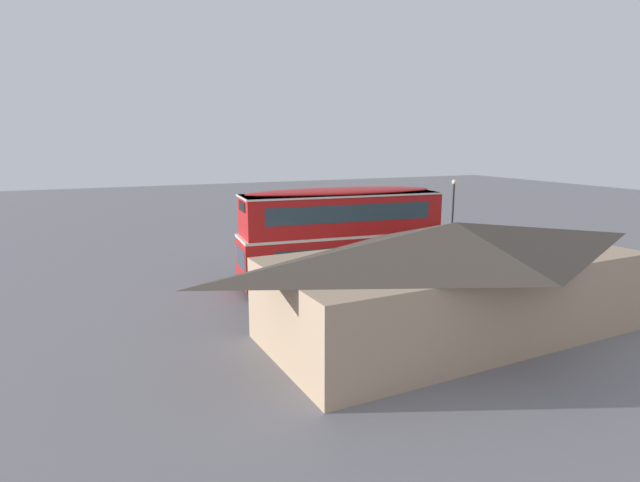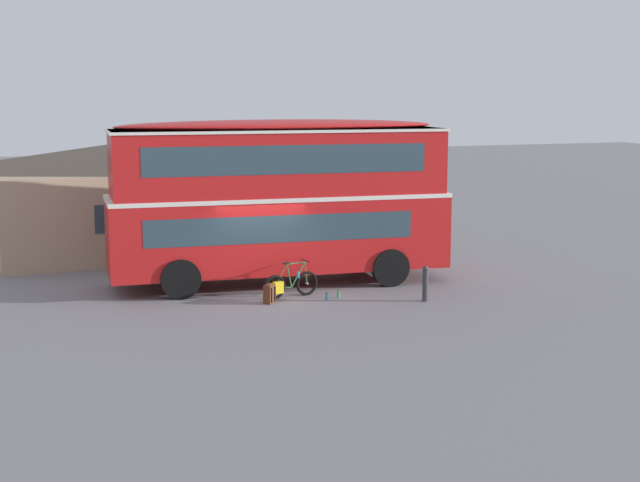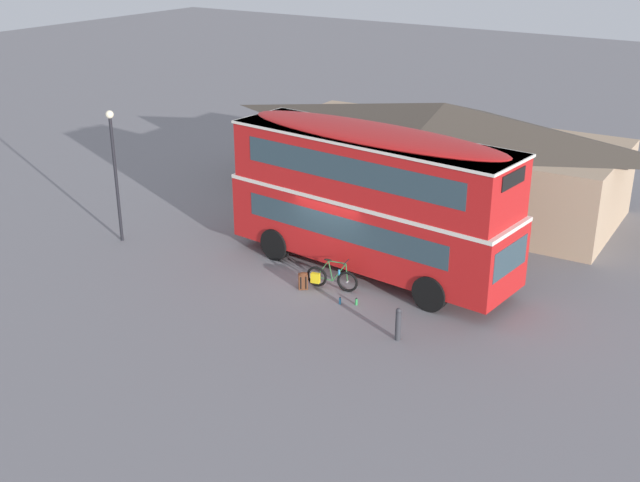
% 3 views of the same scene
% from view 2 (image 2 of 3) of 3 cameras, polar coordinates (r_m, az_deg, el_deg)
% --- Properties ---
extents(ground_plane, '(120.00, 120.00, 0.00)m').
position_cam_2_polar(ground_plane, '(25.66, -3.59, -3.34)').
color(ground_plane, slate).
extents(double_decker_bus, '(9.95, 3.34, 4.79)m').
position_cam_2_polar(double_decker_bus, '(26.67, -2.57, 2.90)').
color(double_decker_bus, black).
rests_on(double_decker_bus, ground).
extents(touring_bicycle, '(1.69, 0.67, 1.00)m').
position_cam_2_polar(touring_bicycle, '(25.19, -1.91, -2.71)').
color(touring_bicycle, black).
rests_on(touring_bicycle, ground).
extents(backpack_on_ground, '(0.36, 0.35, 0.55)m').
position_cam_2_polar(backpack_on_ground, '(24.58, -3.14, -3.22)').
color(backpack_on_ground, '#592D19').
rests_on(backpack_on_ground, ground).
extents(water_bottle_green_metal, '(0.08, 0.08, 0.22)m').
position_cam_2_polar(water_bottle_green_metal, '(25.23, 1.15, -3.30)').
color(water_bottle_green_metal, green).
rests_on(water_bottle_green_metal, ground).
extents(water_bottle_blue_sports, '(0.07, 0.07, 0.23)m').
position_cam_2_polar(water_bottle_blue_sports, '(24.88, 0.40, -3.48)').
color(water_bottle_blue_sports, '#338CBF').
rests_on(water_bottle_blue_sports, ground).
extents(pub_building, '(14.20, 7.00, 4.13)m').
position_cam_2_polar(pub_building, '(33.39, -7.98, 3.18)').
color(pub_building, tan).
rests_on(pub_building, ground).
extents(kerb_bollard, '(0.16, 0.16, 0.97)m').
position_cam_2_polar(kerb_bollard, '(24.93, 6.53, -2.59)').
color(kerb_bollard, '#333338').
rests_on(kerb_bollard, ground).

